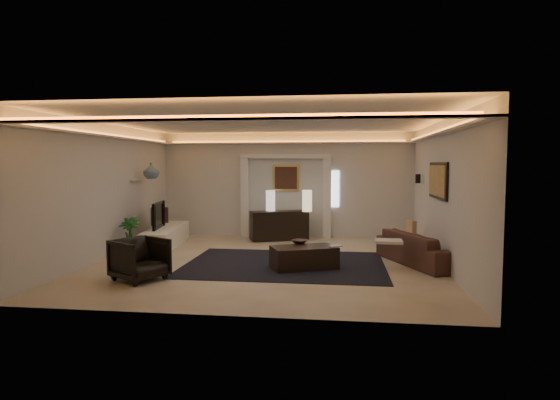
# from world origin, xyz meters

# --- Properties ---
(floor) EXTENTS (7.00, 7.00, 0.00)m
(floor) POSITION_xyz_m (0.00, 0.00, 0.00)
(floor) COLOR beige
(floor) RESTS_ON ground
(ceiling) EXTENTS (7.00, 7.00, 0.00)m
(ceiling) POSITION_xyz_m (0.00, 0.00, 2.90)
(ceiling) COLOR white
(ceiling) RESTS_ON ground
(wall_back) EXTENTS (7.00, 0.00, 7.00)m
(wall_back) POSITION_xyz_m (0.00, 3.50, 1.45)
(wall_back) COLOR silver
(wall_back) RESTS_ON ground
(wall_front) EXTENTS (7.00, 0.00, 7.00)m
(wall_front) POSITION_xyz_m (0.00, -3.50, 1.45)
(wall_front) COLOR silver
(wall_front) RESTS_ON ground
(wall_left) EXTENTS (0.00, 7.00, 7.00)m
(wall_left) POSITION_xyz_m (-3.50, 0.00, 1.45)
(wall_left) COLOR silver
(wall_left) RESTS_ON ground
(wall_right) EXTENTS (0.00, 7.00, 7.00)m
(wall_right) POSITION_xyz_m (3.50, 0.00, 1.45)
(wall_right) COLOR silver
(wall_right) RESTS_ON ground
(cove_soffit) EXTENTS (7.00, 7.00, 0.04)m
(cove_soffit) POSITION_xyz_m (0.00, 0.00, 2.62)
(cove_soffit) COLOR silver
(cove_soffit) RESTS_ON ceiling
(daylight_slit) EXTENTS (0.25, 0.03, 1.00)m
(daylight_slit) POSITION_xyz_m (1.35, 3.48, 1.35)
(daylight_slit) COLOR white
(daylight_slit) RESTS_ON wall_back
(area_rug) EXTENTS (4.00, 3.00, 0.01)m
(area_rug) POSITION_xyz_m (0.40, -0.20, 0.01)
(area_rug) COLOR black
(area_rug) RESTS_ON ground
(pilaster_left) EXTENTS (0.22, 0.20, 2.20)m
(pilaster_left) POSITION_xyz_m (-1.15, 3.40, 1.10)
(pilaster_left) COLOR silver
(pilaster_left) RESTS_ON ground
(pilaster_right) EXTENTS (0.22, 0.20, 2.20)m
(pilaster_right) POSITION_xyz_m (1.15, 3.40, 1.10)
(pilaster_right) COLOR silver
(pilaster_right) RESTS_ON ground
(alcove_header) EXTENTS (2.52, 0.20, 0.12)m
(alcove_header) POSITION_xyz_m (0.00, 3.40, 2.25)
(alcove_header) COLOR silver
(alcove_header) RESTS_ON wall_back
(painting_frame) EXTENTS (0.74, 0.04, 0.74)m
(painting_frame) POSITION_xyz_m (0.00, 3.47, 1.65)
(painting_frame) COLOR tan
(painting_frame) RESTS_ON wall_back
(painting_canvas) EXTENTS (0.62, 0.02, 0.62)m
(painting_canvas) POSITION_xyz_m (0.00, 3.44, 1.65)
(painting_canvas) COLOR #4C2D1E
(painting_canvas) RESTS_ON wall_back
(art_panel_frame) EXTENTS (0.04, 1.64, 0.74)m
(art_panel_frame) POSITION_xyz_m (3.47, 0.30, 1.70)
(art_panel_frame) COLOR black
(art_panel_frame) RESTS_ON wall_right
(art_panel_gold) EXTENTS (0.02, 1.50, 0.62)m
(art_panel_gold) POSITION_xyz_m (3.44, 0.30, 1.70)
(art_panel_gold) COLOR tan
(art_panel_gold) RESTS_ON wall_right
(wall_sconce) EXTENTS (0.12, 0.12, 0.22)m
(wall_sconce) POSITION_xyz_m (3.38, 2.20, 1.68)
(wall_sconce) COLOR black
(wall_sconce) RESTS_ON wall_right
(wall_niche) EXTENTS (0.10, 0.55, 0.04)m
(wall_niche) POSITION_xyz_m (-3.44, 1.40, 1.65)
(wall_niche) COLOR silver
(wall_niche) RESTS_ON wall_left
(console) EXTENTS (1.60, 1.01, 0.76)m
(console) POSITION_xyz_m (-0.10, 2.80, 0.40)
(console) COLOR black
(console) RESTS_ON ground
(lamp_left) EXTENTS (0.32, 0.32, 0.55)m
(lamp_left) POSITION_xyz_m (-0.35, 2.86, 1.09)
(lamp_left) COLOR beige
(lamp_left) RESTS_ON console
(lamp_right) EXTENTS (0.29, 0.29, 0.57)m
(lamp_right) POSITION_xyz_m (0.64, 2.78, 1.09)
(lamp_right) COLOR #FFE9BA
(lamp_right) RESTS_ON console
(media_ledge) EXTENTS (0.94, 2.63, 0.48)m
(media_ledge) POSITION_xyz_m (-2.81, 1.62, 0.23)
(media_ledge) COLOR white
(media_ledge) RESTS_ON ground
(tv) EXTENTS (1.13, 0.31, 0.64)m
(tv) POSITION_xyz_m (-3.00, 1.37, 0.77)
(tv) COLOR black
(tv) RESTS_ON media_ledge
(figurine) EXTENTS (0.20, 0.20, 0.42)m
(figurine) POSITION_xyz_m (-3.13, 2.44, 0.64)
(figurine) COLOR #382214
(figurine) RESTS_ON media_ledge
(ginger_jar) EXTENTS (0.43, 0.43, 0.40)m
(ginger_jar) POSITION_xyz_m (-3.15, 1.60, 1.87)
(ginger_jar) COLOR #4B5F78
(ginger_jar) RESTS_ON wall_niche
(plant) EXTENTS (0.50, 0.50, 0.85)m
(plant) POSITION_xyz_m (-3.15, 0.32, 0.42)
(plant) COLOR #1E581C
(plant) RESTS_ON ground
(sofa) EXTENTS (2.37, 1.67, 0.64)m
(sofa) POSITION_xyz_m (3.15, 0.19, 0.32)
(sofa) COLOR #36291B
(sofa) RESTS_ON ground
(throw_blanket) EXTENTS (0.53, 0.44, 0.06)m
(throw_blanket) POSITION_xyz_m (2.44, -0.40, 0.55)
(throw_blanket) COLOR #FFE5C4
(throw_blanket) RESTS_ON sofa
(throw_pillow) EXTENTS (0.21, 0.38, 0.36)m
(throw_pillow) POSITION_xyz_m (3.15, 1.60, 0.55)
(throw_pillow) COLOR tan
(throw_pillow) RESTS_ON sofa
(coffee_table) EXTENTS (1.39, 1.10, 0.46)m
(coffee_table) POSITION_xyz_m (0.81, -0.52, 0.20)
(coffee_table) COLOR black
(coffee_table) RESTS_ON ground
(bowl) EXTENTS (0.40, 0.40, 0.08)m
(bowl) POSITION_xyz_m (0.70, -0.19, 0.45)
(bowl) COLOR #462F20
(bowl) RESTS_ON coffee_table
(magazine) EXTENTS (0.28, 0.24, 0.03)m
(magazine) POSITION_xyz_m (1.43, -0.45, 0.42)
(magazine) COLOR white
(magazine) RESTS_ON coffee_table
(armchair) EXTENTS (1.10, 1.10, 0.74)m
(armchair) POSITION_xyz_m (-1.97, -1.80, 0.37)
(armchair) COLOR black
(armchair) RESTS_ON ground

